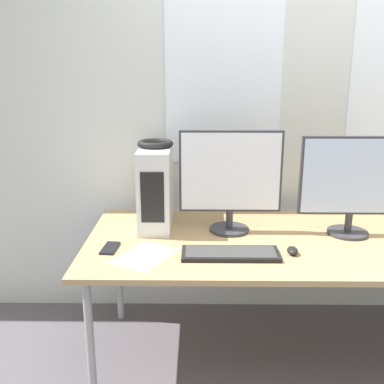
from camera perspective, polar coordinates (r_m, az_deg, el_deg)
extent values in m
cube|color=silver|center=(2.89, 15.05, 10.63)|extent=(8.00, 0.06, 2.70)
cube|color=white|center=(2.76, 4.04, 16.24)|extent=(0.69, 0.01, 1.21)
cube|color=tan|center=(2.46, 17.32, -6.05)|extent=(2.55, 0.94, 0.03)
cylinder|color=#99999E|center=(2.24, -12.80, -18.35)|extent=(0.04, 0.04, 0.68)
cylinder|color=#99999E|center=(2.91, -9.27, -9.71)|extent=(0.04, 0.04, 0.68)
cube|color=silver|center=(2.51, -4.56, 0.74)|extent=(0.17, 0.44, 0.45)
cube|color=black|center=(2.29, -5.05, -0.73)|extent=(0.12, 0.00, 0.27)
torus|color=black|center=(2.46, -4.68, 6.15)|extent=(0.20, 0.20, 0.03)
cylinder|color=#333338|center=(2.47, 4.74, -4.73)|extent=(0.22, 0.22, 0.02)
cylinder|color=#333338|center=(2.45, 4.77, -3.34)|extent=(0.04, 0.04, 0.11)
cube|color=#333338|center=(2.38, 4.92, 2.62)|extent=(0.54, 0.03, 0.44)
cube|color=white|center=(2.36, 4.94, 2.53)|extent=(0.52, 0.00, 0.41)
cylinder|color=#333338|center=(2.56, 19.12, -4.88)|extent=(0.22, 0.22, 0.02)
cylinder|color=#333338|center=(2.54, 19.25, -3.53)|extent=(0.04, 0.04, 0.11)
cube|color=#333338|center=(2.47, 19.78, 1.96)|extent=(0.55, 0.03, 0.41)
cube|color=silver|center=(2.45, 19.89, 1.87)|extent=(0.53, 0.00, 0.39)
cube|color=black|center=(2.16, 4.89, -7.82)|extent=(0.46, 0.17, 0.02)
cube|color=#383838|center=(2.16, 4.90, -7.54)|extent=(0.43, 0.14, 0.00)
ellipsoid|color=black|center=(2.22, 12.65, -7.28)|extent=(0.05, 0.08, 0.03)
cube|color=black|center=(2.26, -10.36, -7.02)|extent=(0.08, 0.16, 0.01)
cube|color=white|center=(2.16, -6.00, -8.08)|extent=(0.32, 0.36, 0.00)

